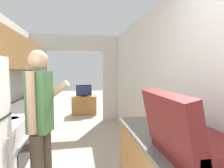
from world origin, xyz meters
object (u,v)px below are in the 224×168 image
object	(u,v)px
person	(40,125)
tv_cabinet	(84,105)
suitcase	(187,139)
television	(84,91)
book_stack	(166,129)

from	to	relation	value
person	tv_cabinet	xyz separation A→B (m)	(0.55, 4.01, -0.63)
suitcase	television	world-z (taller)	suitcase
suitcase	television	distance (m)	4.87
suitcase	book_stack	world-z (taller)	suitcase
person	book_stack	world-z (taller)	person
person	book_stack	xyz separation A→B (m)	(1.26, -0.37, 0.00)
book_stack	television	bearing A→B (deg)	99.20
book_stack	tv_cabinet	bearing A→B (deg)	99.11
television	book_stack	bearing A→B (deg)	-80.80
person	book_stack	bearing A→B (deg)	-86.98
book_stack	tv_cabinet	xyz separation A→B (m)	(-0.70, 4.38, -0.63)
person	suitcase	distance (m)	1.45
person	tv_cabinet	distance (m)	4.10
suitcase	book_stack	distance (m)	0.51
suitcase	book_stack	xyz separation A→B (m)	(0.09, 0.49, -0.11)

